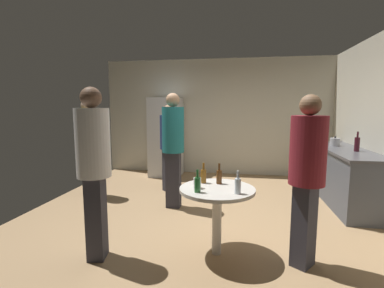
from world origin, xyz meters
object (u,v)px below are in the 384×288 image
(refrigerator, at_px, (166,137))
(person_in_teal_shirt, at_px, (173,141))
(foreground_table, at_px, (217,197))
(beer_bottle_brown, at_px, (219,176))
(wine_bottle_on_counter, at_px, (357,144))
(person_in_white_shirt, at_px, (94,160))
(kettle, at_px, (335,142))
(person_in_olive_shirt, at_px, (89,140))
(person_in_navy_shirt, at_px, (169,141))
(plastic_cup_white, at_px, (197,183))
(beer_bottle_green, at_px, (197,184))
(person_in_maroon_shirt, at_px, (307,168))
(beer_bottle_amber, at_px, (204,176))
(beer_bottle_clear, at_px, (238,185))

(refrigerator, bearing_deg, person_in_teal_shirt, -72.17)
(foreground_table, height_order, beer_bottle_brown, beer_bottle_brown)
(wine_bottle_on_counter, relative_size, person_in_white_shirt, 0.17)
(kettle, height_order, person_in_olive_shirt, person_in_olive_shirt)
(foreground_table, bearing_deg, kettle, 51.63)
(person_in_navy_shirt, bearing_deg, person_in_teal_shirt, -27.71)
(plastic_cup_white, bearing_deg, wine_bottle_on_counter, 39.36)
(beer_bottle_green, xyz_separation_m, person_in_maroon_shirt, (1.05, 0.10, 0.18))
(refrigerator, relative_size, person_in_olive_shirt, 1.05)
(beer_bottle_brown, bearing_deg, person_in_olive_shirt, 148.15)
(person_in_olive_shirt, height_order, person_in_maroon_shirt, person_in_olive_shirt)
(refrigerator, relative_size, foreground_table, 2.25)
(person_in_navy_shirt, distance_m, person_in_maroon_shirt, 3.00)
(person_in_teal_shirt, height_order, person_in_olive_shirt, person_in_teal_shirt)
(person_in_maroon_shirt, height_order, person_in_white_shirt, person_in_white_shirt)
(foreground_table, xyz_separation_m, beer_bottle_green, (-0.18, -0.18, 0.19))
(beer_bottle_green, relative_size, person_in_teal_shirt, 0.13)
(beer_bottle_amber, height_order, beer_bottle_clear, same)
(foreground_table, relative_size, person_in_teal_shirt, 0.45)
(beer_bottle_brown, distance_m, beer_bottle_clear, 0.39)
(foreground_table, bearing_deg, beer_bottle_clear, -37.51)
(beer_bottle_amber, bearing_deg, person_in_teal_shirt, 118.24)
(refrigerator, distance_m, beer_bottle_green, 3.77)
(beer_bottle_green, bearing_deg, person_in_white_shirt, -174.32)
(person_in_teal_shirt, xyz_separation_m, person_in_maroon_shirt, (1.66, -1.42, -0.06))
(beer_bottle_brown, bearing_deg, kettle, 49.70)
(person_in_maroon_shirt, bearing_deg, beer_bottle_green, 42.93)
(wine_bottle_on_counter, xyz_separation_m, foreground_table, (-2.03, -1.79, -0.39))
(wine_bottle_on_counter, bearing_deg, beer_bottle_brown, -141.24)
(wine_bottle_on_counter, relative_size, beer_bottle_brown, 1.35)
(beer_bottle_clear, bearing_deg, person_in_teal_shirt, 123.87)
(refrigerator, distance_m, kettle, 3.49)
(foreground_table, height_order, person_in_navy_shirt, person_in_navy_shirt)
(foreground_table, relative_size, person_in_navy_shirt, 0.49)
(person_in_white_shirt, bearing_deg, beer_bottle_green, -5.13)
(person_in_white_shirt, bearing_deg, person_in_maroon_shirt, -5.27)
(beer_bottle_amber, relative_size, person_in_teal_shirt, 0.13)
(beer_bottle_green, height_order, plastic_cup_white, beer_bottle_green)
(kettle, xyz_separation_m, person_in_white_shirt, (-3.14, -2.70, 0.08))
(kettle, xyz_separation_m, beer_bottle_amber, (-2.07, -2.23, -0.15))
(person_in_navy_shirt, bearing_deg, person_in_olive_shirt, -114.16)
(plastic_cup_white, height_order, person_in_olive_shirt, person_in_olive_shirt)
(foreground_table, bearing_deg, person_in_teal_shirt, 120.69)
(kettle, xyz_separation_m, plastic_cup_white, (-2.11, -2.45, -0.18))
(wine_bottle_on_counter, distance_m, person_in_teal_shirt, 2.86)
(kettle, bearing_deg, person_in_teal_shirt, -158.30)
(beer_bottle_brown, relative_size, person_in_navy_shirt, 0.14)
(person_in_olive_shirt, bearing_deg, refrigerator, 75.93)
(plastic_cup_white, bearing_deg, person_in_teal_shirt, 113.02)
(beer_bottle_brown, bearing_deg, person_in_maroon_shirt, -16.37)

